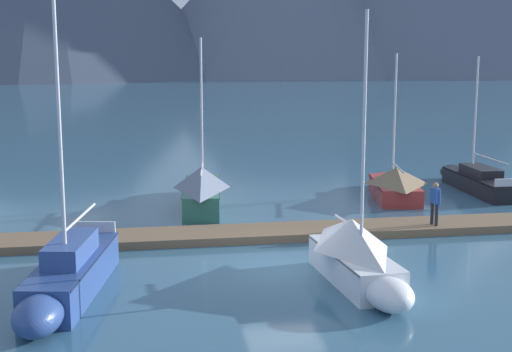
{
  "coord_description": "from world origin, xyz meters",
  "views": [
    {
      "loc": [
        -4.43,
        -22.93,
        7.3
      ],
      "look_at": [
        0.0,
        6.0,
        2.0
      ],
      "focal_mm": 51.83,
      "sensor_mm": 36.0,
      "label": 1
    }
  ],
  "objects_px": {
    "sailboat_mid_dock_port": "(202,187)",
    "sailboat_outer_slip": "(476,180)",
    "sailboat_far_berth": "(394,183)",
    "person_on_dock": "(435,201)",
    "sailboat_second_berth": "(68,276)",
    "sailboat_mid_dock_starboard": "(358,256)"
  },
  "relations": [
    {
      "from": "sailboat_mid_dock_port",
      "to": "sailboat_far_berth",
      "type": "distance_m",
      "value": 9.25
    },
    {
      "from": "sailboat_mid_dock_starboard",
      "to": "sailboat_far_berth",
      "type": "bearing_deg",
      "value": 66.13
    },
    {
      "from": "sailboat_second_berth",
      "to": "sailboat_mid_dock_starboard",
      "type": "bearing_deg",
      "value": -0.07
    },
    {
      "from": "sailboat_far_berth",
      "to": "person_on_dock",
      "type": "xyz_separation_m",
      "value": [
        -0.66,
        -6.6,
        0.54
      ]
    },
    {
      "from": "sailboat_far_berth",
      "to": "person_on_dock",
      "type": "height_order",
      "value": "sailboat_far_berth"
    },
    {
      "from": "sailboat_mid_dock_port",
      "to": "sailboat_outer_slip",
      "type": "distance_m",
      "value": 14.04
    },
    {
      "from": "sailboat_mid_dock_starboard",
      "to": "sailboat_mid_dock_port",
      "type": "bearing_deg",
      "value": 108.43
    },
    {
      "from": "sailboat_outer_slip",
      "to": "person_on_dock",
      "type": "height_order",
      "value": "sailboat_outer_slip"
    },
    {
      "from": "sailboat_second_berth",
      "to": "person_on_dock",
      "type": "xyz_separation_m",
      "value": [
        13.36,
        5.59,
        0.58
      ]
    },
    {
      "from": "sailboat_far_berth",
      "to": "person_on_dock",
      "type": "bearing_deg",
      "value": -95.67
    },
    {
      "from": "sailboat_second_berth",
      "to": "sailboat_outer_slip",
      "type": "distance_m",
      "value": 22.96
    },
    {
      "from": "sailboat_mid_dock_starboard",
      "to": "person_on_dock",
      "type": "distance_m",
      "value": 7.35
    },
    {
      "from": "sailboat_mid_dock_starboard",
      "to": "sailboat_far_berth",
      "type": "xyz_separation_m",
      "value": [
        5.4,
        12.2,
        -0.18
      ]
    },
    {
      "from": "sailboat_outer_slip",
      "to": "sailboat_mid_dock_starboard",
      "type": "bearing_deg",
      "value": -127.17
    },
    {
      "from": "sailboat_mid_dock_port",
      "to": "sailboat_second_berth",
      "type": "bearing_deg",
      "value": -112.73
    },
    {
      "from": "sailboat_second_berth",
      "to": "sailboat_mid_dock_port",
      "type": "relative_size",
      "value": 1.22
    },
    {
      "from": "sailboat_outer_slip",
      "to": "person_on_dock",
      "type": "distance_m",
      "value": 9.41
    },
    {
      "from": "person_on_dock",
      "to": "sailboat_far_berth",
      "type": "bearing_deg",
      "value": 84.33
    },
    {
      "from": "sailboat_far_berth",
      "to": "person_on_dock",
      "type": "distance_m",
      "value": 6.65
    },
    {
      "from": "sailboat_outer_slip",
      "to": "person_on_dock",
      "type": "relative_size",
      "value": 4.19
    },
    {
      "from": "sailboat_outer_slip",
      "to": "sailboat_far_berth",
      "type": "bearing_deg",
      "value": -166.73
    },
    {
      "from": "sailboat_far_berth",
      "to": "sailboat_outer_slip",
      "type": "distance_m",
      "value": 4.83
    }
  ]
}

